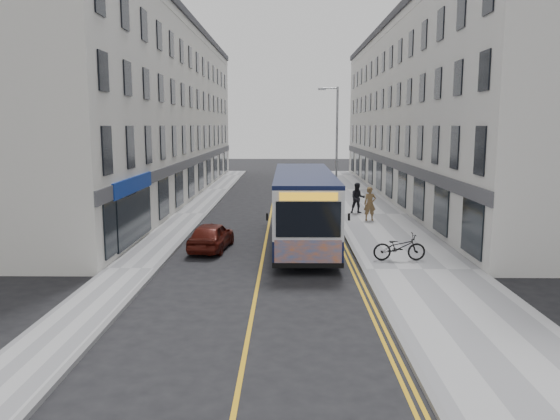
{
  "coord_description": "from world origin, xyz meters",
  "views": [
    {
      "loc": [
        1.03,
        -21.58,
        5.57
      ],
      "look_at": [
        0.7,
        3.92,
        1.6
      ],
      "focal_mm": 35.0,
      "sensor_mm": 36.0,
      "label": 1
    }
  ],
  "objects_px": {
    "pedestrian_far": "(358,198)",
    "car_white": "(311,189)",
    "streetlamp": "(336,144)",
    "car_maroon": "(211,236)",
    "pedestrian_near": "(370,204)",
    "city_bus": "(304,205)",
    "bicycle": "(399,247)"
  },
  "relations": [
    {
      "from": "car_white",
      "to": "car_maroon",
      "type": "xyz_separation_m",
      "value": [
        -5.25,
        -17.02,
        -0.12
      ]
    },
    {
      "from": "city_bus",
      "to": "car_maroon",
      "type": "relative_size",
      "value": 3.11
    },
    {
      "from": "city_bus",
      "to": "car_maroon",
      "type": "height_order",
      "value": "city_bus"
    },
    {
      "from": "bicycle",
      "to": "car_white",
      "type": "relative_size",
      "value": 0.46
    },
    {
      "from": "bicycle",
      "to": "pedestrian_far",
      "type": "bearing_deg",
      "value": -0.88
    },
    {
      "from": "pedestrian_near",
      "to": "car_maroon",
      "type": "xyz_separation_m",
      "value": [
        -8.19,
        -7.13,
        -0.45
      ]
    },
    {
      "from": "pedestrian_far",
      "to": "car_maroon",
      "type": "relative_size",
      "value": 0.51
    },
    {
      "from": "city_bus",
      "to": "pedestrian_near",
      "type": "xyz_separation_m",
      "value": [
        4.0,
        5.7,
        -0.76
      ]
    },
    {
      "from": "city_bus",
      "to": "car_maroon",
      "type": "xyz_separation_m",
      "value": [
        -4.19,
        -1.43,
        -1.22
      ]
    },
    {
      "from": "streetlamp",
      "to": "city_bus",
      "type": "distance_m",
      "value": 10.71
    },
    {
      "from": "car_maroon",
      "to": "car_white",
      "type": "bearing_deg",
      "value": -100.7
    },
    {
      "from": "car_maroon",
      "to": "city_bus",
      "type": "bearing_deg",
      "value": -154.75
    },
    {
      "from": "bicycle",
      "to": "streetlamp",
      "type": "bearing_deg",
      "value": 4.3
    },
    {
      "from": "pedestrian_far",
      "to": "car_white",
      "type": "bearing_deg",
      "value": 109.15
    },
    {
      "from": "bicycle",
      "to": "pedestrian_near",
      "type": "relative_size",
      "value": 1.09
    },
    {
      "from": "bicycle",
      "to": "pedestrian_near",
      "type": "xyz_separation_m",
      "value": [
        0.21,
        9.45,
        0.42
      ]
    },
    {
      "from": "bicycle",
      "to": "car_white",
      "type": "distance_m",
      "value": 19.53
    },
    {
      "from": "streetlamp",
      "to": "car_maroon",
      "type": "xyz_separation_m",
      "value": [
        -6.55,
        -11.56,
        -3.74
      ]
    },
    {
      "from": "city_bus",
      "to": "pedestrian_near",
      "type": "height_order",
      "value": "city_bus"
    },
    {
      "from": "city_bus",
      "to": "car_maroon",
      "type": "bearing_deg",
      "value": -161.18
    },
    {
      "from": "pedestrian_near",
      "to": "car_white",
      "type": "distance_m",
      "value": 10.33
    },
    {
      "from": "streetlamp",
      "to": "pedestrian_near",
      "type": "relative_size",
      "value": 4.11
    },
    {
      "from": "bicycle",
      "to": "car_maroon",
      "type": "distance_m",
      "value": 8.31
    },
    {
      "from": "car_maroon",
      "to": "pedestrian_far",
      "type": "bearing_deg",
      "value": -122.23
    },
    {
      "from": "pedestrian_near",
      "to": "car_maroon",
      "type": "distance_m",
      "value": 10.87
    },
    {
      "from": "bicycle",
      "to": "car_maroon",
      "type": "bearing_deg",
      "value": 72.23
    },
    {
      "from": "car_white",
      "to": "bicycle",
      "type": "bearing_deg",
      "value": -88.0
    },
    {
      "from": "streetlamp",
      "to": "pedestrian_near",
      "type": "distance_m",
      "value": 5.76
    },
    {
      "from": "pedestrian_near",
      "to": "car_white",
      "type": "relative_size",
      "value": 0.42
    },
    {
      "from": "streetlamp",
      "to": "pedestrian_near",
      "type": "xyz_separation_m",
      "value": [
        1.64,
        -4.43,
        -3.29
      ]
    },
    {
      "from": "pedestrian_far",
      "to": "car_white",
      "type": "distance_m",
      "value": 7.69
    },
    {
      "from": "car_maroon",
      "to": "streetlamp",
      "type": "bearing_deg",
      "value": -113.09
    }
  ]
}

